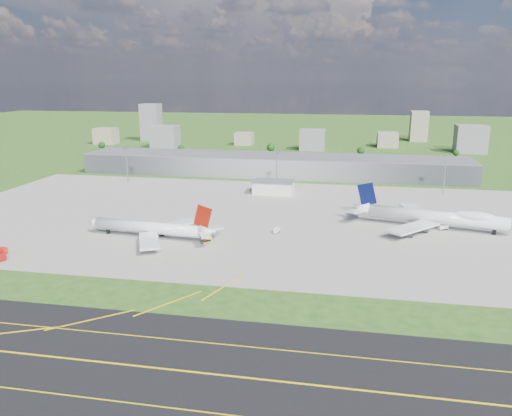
% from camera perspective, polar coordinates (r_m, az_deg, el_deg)
% --- Properties ---
extents(ground, '(1400.00, 1400.00, 0.00)m').
position_cam_1_polar(ground, '(381.76, 1.63, 3.42)').
color(ground, '#264A17').
rests_on(ground, ground).
extents(taxiway, '(1400.00, 60.00, 0.06)m').
position_cam_1_polar(taxiway, '(144.70, -15.29, -16.84)').
color(taxiway, black).
rests_on(taxiway, ground).
extents(apron, '(360.00, 190.00, 0.08)m').
position_cam_1_polar(apron, '(274.56, 0.13, -1.05)').
color(apron, gray).
rests_on(apron, ground).
extents(terminal, '(300.00, 42.00, 15.00)m').
position_cam_1_polar(terminal, '(394.97, 1.98, 4.90)').
color(terminal, gray).
rests_on(terminal, ground).
extents(ops_building, '(26.00, 16.00, 8.00)m').
position_cam_1_polar(ops_building, '(331.07, 2.00, 2.38)').
color(ops_building, silver).
rests_on(ops_building, ground).
extents(mast_west, '(3.50, 2.00, 25.90)m').
position_cam_1_polar(mast_west, '(374.50, -14.58, 5.48)').
color(mast_west, gray).
rests_on(mast_west, ground).
extents(mast_center, '(3.50, 2.00, 25.90)m').
position_cam_1_polar(mast_center, '(343.06, 2.40, 5.14)').
color(mast_center, gray).
rests_on(mast_center, ground).
extents(mast_east, '(3.50, 2.00, 25.90)m').
position_cam_1_polar(mast_east, '(345.45, 20.82, 4.26)').
color(mast_east, gray).
rests_on(mast_east, ground).
extents(airliner_red_twin, '(67.04, 51.98, 18.39)m').
position_cam_1_polar(airliner_red_twin, '(242.74, -11.78, -2.29)').
color(airliner_red_twin, silver).
rests_on(airliner_red_twin, ground).
extents(airliner_blue_quad, '(81.24, 62.82, 21.38)m').
position_cam_1_polar(airliner_blue_quad, '(268.55, 19.90, -1.00)').
color(airliner_blue_quad, silver).
rests_on(airliner_blue_quad, ground).
extents(crash_tender, '(5.93, 3.21, 2.99)m').
position_cam_1_polar(crash_tender, '(244.32, -27.16, -4.38)').
color(crash_tender, red).
rests_on(crash_tender, ground).
extents(tug_yellow, '(4.11, 3.93, 1.80)m').
position_cam_1_polar(tug_yellow, '(235.85, -5.64, -3.56)').
color(tug_yellow, '#E3A10D').
rests_on(tug_yellow, ground).
extents(van_white_near, '(2.78, 4.98, 2.42)m').
position_cam_1_polar(van_white_near, '(246.98, 2.39, -2.58)').
color(van_white_near, white).
rests_on(van_white_near, ground).
extents(van_white_far, '(5.33, 4.28, 2.50)m').
position_cam_1_polar(van_white_far, '(268.54, 20.59, -2.11)').
color(van_white_far, silver).
rests_on(van_white_far, ground).
extents(bldg_far_w, '(24.00, 20.00, 18.00)m').
position_cam_1_polar(bldg_far_w, '(610.65, -16.77, 7.90)').
color(bldg_far_w, gray).
rests_on(bldg_far_w, ground).
extents(bldg_w, '(28.00, 22.00, 24.00)m').
position_cam_1_polar(bldg_w, '(559.74, -10.34, 8.03)').
color(bldg_w, slate).
rests_on(bldg_w, ground).
extents(bldg_cw, '(20.00, 18.00, 14.00)m').
position_cam_1_polar(bldg_cw, '(576.15, -1.36, 7.94)').
color(bldg_cw, gray).
rests_on(bldg_cw, ground).
extents(bldg_c, '(26.00, 20.00, 22.00)m').
position_cam_1_polar(bldg_c, '(535.09, 6.46, 7.76)').
color(bldg_c, slate).
rests_on(bldg_c, ground).
extents(bldg_ce, '(22.00, 24.00, 16.00)m').
position_cam_1_polar(bldg_ce, '(575.41, 14.79, 7.56)').
color(bldg_ce, gray).
rests_on(bldg_ce, ground).
extents(bldg_e, '(30.00, 22.00, 28.00)m').
position_cam_1_polar(bldg_e, '(556.99, 23.33, 7.25)').
color(bldg_e, slate).
rests_on(bldg_e, ground).
extents(bldg_tall_w, '(22.00, 20.00, 44.00)m').
position_cam_1_polar(bldg_tall_w, '(628.94, -11.90, 9.57)').
color(bldg_tall_w, slate).
rests_on(bldg_tall_w, ground).
extents(bldg_tall_e, '(20.00, 18.00, 36.00)m').
position_cam_1_polar(bldg_tall_e, '(637.86, 18.11, 8.88)').
color(bldg_tall_e, gray).
rests_on(bldg_tall_e, ground).
extents(tree_far_w, '(7.20, 7.20, 8.80)m').
position_cam_1_polar(tree_far_w, '(557.86, -17.22, 6.88)').
color(tree_far_w, '#382314').
rests_on(tree_far_w, ground).
extents(tree_w, '(6.75, 6.75, 8.25)m').
position_cam_1_polar(tree_w, '(517.80, -8.54, 6.78)').
color(tree_w, '#382314').
rests_on(tree_w, ground).
extents(tree_c, '(8.10, 8.10, 9.90)m').
position_cam_1_polar(tree_c, '(510.59, 1.68, 6.94)').
color(tree_c, '#382314').
rests_on(tree_c, ground).
extents(tree_e, '(7.65, 7.65, 9.35)m').
position_cam_1_polar(tree_e, '(499.92, 11.90, 6.43)').
color(tree_e, '#382314').
rests_on(tree_e, ground).
extents(tree_far_e, '(6.30, 6.30, 7.70)m').
position_cam_1_polar(tree_far_e, '(519.99, 21.88, 5.89)').
color(tree_far_e, '#382314').
rests_on(tree_far_e, ground).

